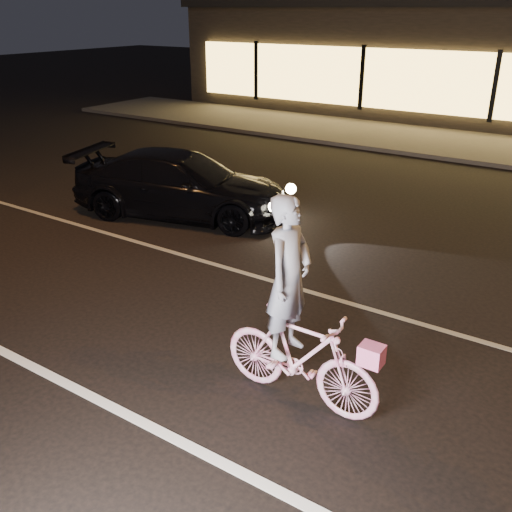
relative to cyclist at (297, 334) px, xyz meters
The scene contains 6 objects.
ground 1.81m from the cyclist, 169.59° to the left, with size 90.00×90.00×0.00m, color black.
lane_stripe_near 2.15m from the cyclist, 142.78° to the right, with size 60.00×0.12×0.01m, color silver.
lane_stripe_far 2.90m from the cyclist, 124.75° to the left, with size 60.00×0.10×0.01m, color gray.
sidewalk 13.41m from the cyclist, 96.82° to the left, with size 30.00×4.00×0.12m, color #383533.
cyclist is the anchor object (origin of this frame).
sedan 6.23m from the cyclist, 141.45° to the left, with size 4.70×2.89×1.27m.
Camera 1 is at (4.04, -4.71, 3.87)m, focal length 40.00 mm.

